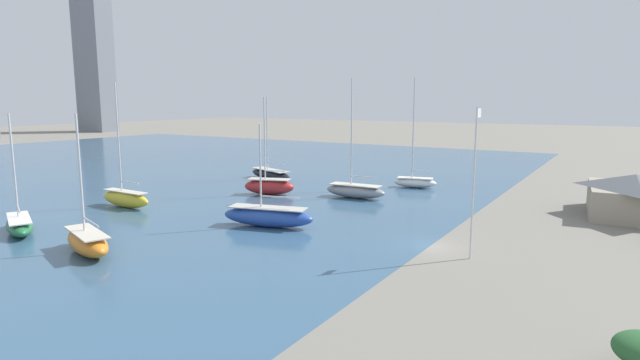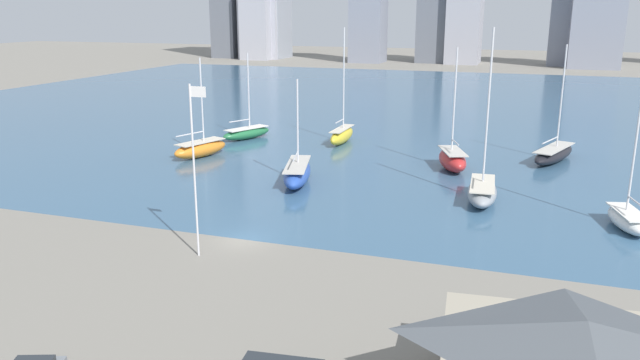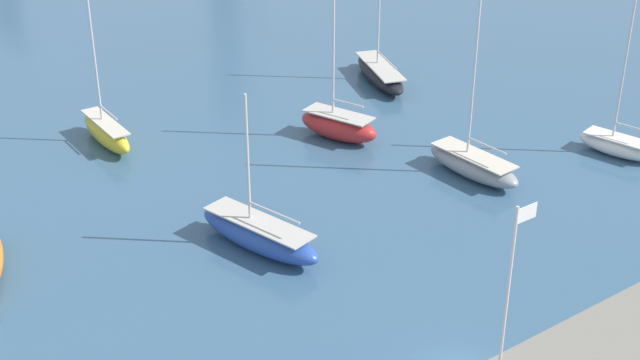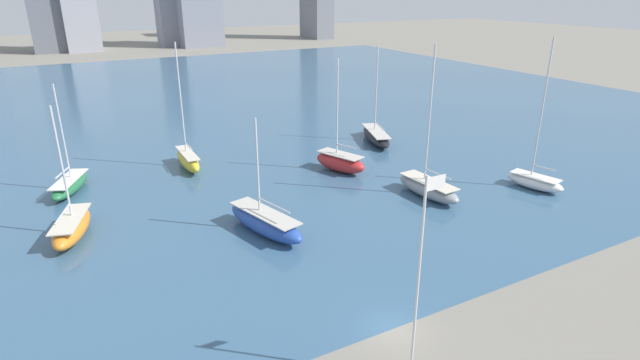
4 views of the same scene
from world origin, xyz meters
name	(u,v)px [view 4 (image 4 of 4)]	position (x,y,z in m)	size (l,w,h in m)	color
ground_plane	(393,329)	(0.00, 0.00, 0.00)	(500.00, 500.00, 0.00)	gray
harbor_water	(159,109)	(0.00, 70.00, 0.00)	(180.00, 140.00, 0.00)	#385B7A
flag_pole	(419,276)	(-1.60, -3.88, 6.51)	(1.24, 0.14, 12.03)	silver
sailboat_gray	(428,187)	(16.01, 15.77, 0.99)	(3.09, 8.32, 15.30)	gray
sailboat_yellow	(188,159)	(-3.48, 36.20, 1.12)	(1.82, 7.92, 14.62)	yellow
sailboat_orange	(72,227)	(-16.89, 23.30, 1.01)	(4.68, 8.02, 11.47)	orange
sailboat_green	(70,185)	(-16.40, 34.70, 0.85)	(5.22, 7.97, 11.32)	#236B3D
sailboat_blue	(265,222)	(-1.94, 16.17, 1.06)	(4.89, 9.81, 10.25)	#284CA8
sailboat_white	(535,180)	(27.50, 12.02, 0.93)	(3.62, 6.50, 15.74)	white
sailboat_red	(340,162)	(11.92, 26.66, 1.16)	(4.77, 7.29, 12.98)	#B72828
sailboat_black	(376,136)	(22.34, 34.42, 0.91)	(5.80, 10.45, 13.08)	black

